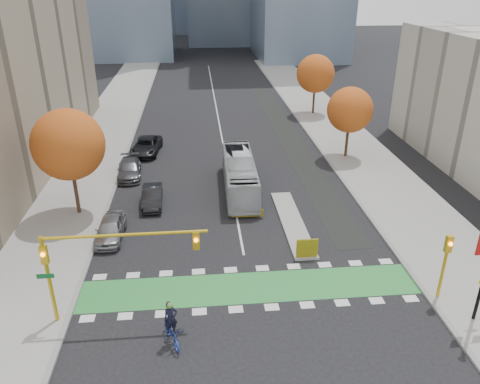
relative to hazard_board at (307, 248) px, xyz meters
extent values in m
plane|color=black|center=(-4.00, -4.20, -0.80)|extent=(300.00, 300.00, 0.00)
cube|color=gray|center=(-17.50, 15.80, -0.73)|extent=(7.00, 120.00, 0.15)
cube|color=gray|center=(9.50, 15.80, -0.73)|extent=(7.00, 120.00, 0.15)
cube|color=gray|center=(-14.00, 15.80, -0.73)|extent=(0.30, 120.00, 0.16)
cube|color=gray|center=(6.00, 15.80, -0.73)|extent=(0.30, 120.00, 0.16)
cube|color=#2C8839|center=(-4.00, -2.70, -0.79)|extent=(20.00, 3.00, 0.01)
cube|color=silver|center=(-4.00, 35.80, -0.80)|extent=(0.15, 70.00, 0.01)
cube|color=black|center=(3.50, 25.80, -0.80)|extent=(2.50, 50.00, 0.01)
cube|color=gray|center=(0.00, 4.80, -0.72)|extent=(1.60, 10.00, 0.16)
cube|color=yellow|center=(0.00, 0.00, 0.00)|extent=(1.40, 0.12, 1.30)
cylinder|color=#332114|center=(-16.00, 7.80, 1.82)|extent=(0.28, 0.28, 5.25)
sphere|color=#A13F13|center=(-16.00, 7.80, 4.83)|extent=(5.20, 5.20, 5.20)
cylinder|color=#332114|center=(8.00, 17.80, 1.47)|extent=(0.28, 0.28, 4.55)
sphere|color=#A13F13|center=(8.00, 17.80, 4.08)|extent=(4.40, 4.40, 4.40)
cylinder|color=#332114|center=(8.50, 33.80, 1.65)|extent=(0.28, 0.28, 4.90)
sphere|color=#A13F13|center=(8.50, 33.80, 4.45)|extent=(4.80, 4.80, 4.80)
cylinder|color=#BF9914|center=(-14.50, -4.70, 1.80)|extent=(0.20, 0.20, 5.20)
cylinder|color=#BF9914|center=(-10.50, -4.70, 4.30)|extent=(8.20, 0.16, 0.16)
cube|color=#BF9914|center=(-14.50, -4.70, 3.40)|extent=(0.35, 0.28, 1.00)
sphere|color=orange|center=(-14.50, -4.88, 3.50)|extent=(0.22, 0.22, 0.22)
cube|color=#BF9914|center=(-7.00, -4.70, 3.80)|extent=(0.35, 0.28, 1.00)
sphere|color=orange|center=(-7.00, -4.88, 3.90)|extent=(0.22, 0.22, 0.22)
cube|color=#0C5926|center=(-14.50, -5.10, 2.40)|extent=(0.85, 0.04, 0.25)
cylinder|color=#BF9914|center=(6.50, -4.70, 1.20)|extent=(0.18, 0.18, 4.00)
cube|color=#BF9914|center=(6.50, -4.70, 2.80)|extent=(0.35, 0.28, 1.00)
sphere|color=orange|center=(6.50, -4.88, 2.90)|extent=(0.22, 0.22, 0.22)
imported|color=#223B9F|center=(-8.38, -6.82, -0.24)|extent=(1.47, 2.26, 1.12)
imported|color=black|center=(-8.38, -6.82, 0.71)|extent=(0.81, 0.68, 1.90)
sphere|color=#597F2D|center=(-8.38, -6.82, 1.50)|extent=(0.32, 0.32, 0.32)
imported|color=#B6BABE|center=(-3.32, 10.93, 0.67)|extent=(2.72, 10.64, 2.95)
imported|color=#939398|center=(-13.00, 3.85, -0.05)|extent=(1.87, 4.44, 1.50)
imported|color=black|center=(-10.50, 8.85, -0.08)|extent=(1.67, 4.40, 1.43)
imported|color=#515156|center=(-13.00, 14.90, -0.08)|extent=(2.40, 5.11, 1.44)
imported|color=black|center=(-11.98, 20.95, -0.03)|extent=(3.16, 5.81, 1.54)
camera|label=1|loc=(-6.71, -25.09, 15.97)|focal=35.00mm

